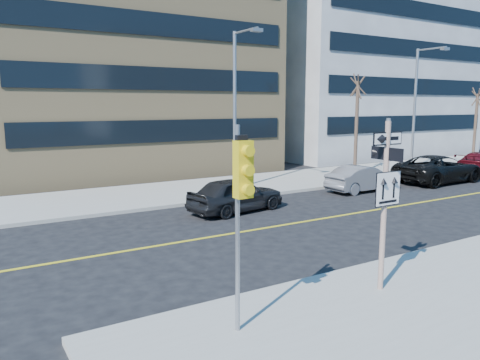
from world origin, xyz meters
TOP-DOWN VIEW (x-y plane):
  - ground at (0.00, 0.00)m, footprint 120.00×120.00m
  - far_sidewalk at (18.00, 12.00)m, footprint 66.00×6.00m
  - road_centerline at (12.00, 4.00)m, footprint 40.00×0.14m
  - sign_pole at (0.00, -2.51)m, footprint 0.92×0.92m
  - traffic_signal at (-4.00, -2.66)m, footprint 0.32×0.45m
  - parked_car_a at (1.61, 6.90)m, footprint 2.47×4.62m
  - parked_car_b at (9.72, 7.49)m, footprint 1.56×4.21m
  - parked_car_c at (15.68, 7.24)m, footprint 2.75×5.83m
  - streetlight_a at (4.00, 10.76)m, footprint 0.55×2.25m
  - streetlight_b at (18.00, 10.76)m, footprint 0.55×2.25m
  - street_tree_west at (13.00, 11.30)m, footprint 1.80×1.80m
  - street_tree_east at (26.00, 11.60)m, footprint 1.80×1.80m
  - building_brick at (2.00, 25.00)m, footprint 18.00×18.00m
  - building_grey_mid at (24.00, 24.00)m, footprint 20.00×16.00m
  - building_grey_far at (45.00, 27.00)m, footprint 18.00×18.00m

SIDE VIEW (x-z plane):
  - ground at x=0.00m, z-range 0.00..0.00m
  - road_centerline at x=12.00m, z-range 0.00..0.01m
  - far_sidewalk at x=18.00m, z-range 0.00..0.15m
  - parked_car_b at x=9.72m, z-range 0.00..1.38m
  - parked_car_a at x=1.61m, z-range 0.00..1.49m
  - parked_car_c at x=15.68m, z-range 0.00..1.61m
  - sign_pole at x=0.00m, z-range 0.41..4.47m
  - traffic_signal at x=-4.00m, z-range 1.03..5.03m
  - streetlight_a at x=4.00m, z-range 0.76..8.76m
  - streetlight_b at x=18.00m, z-range 0.76..8.76m
  - street_tree_east at x=26.00m, z-range 2.07..7.82m
  - street_tree_west at x=13.00m, z-range 2.35..8.70m
  - building_grey_mid at x=24.00m, z-range 0.00..15.00m
  - building_grey_far at x=45.00m, z-range 0.00..16.00m
  - building_brick at x=2.00m, z-range 0.00..18.00m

